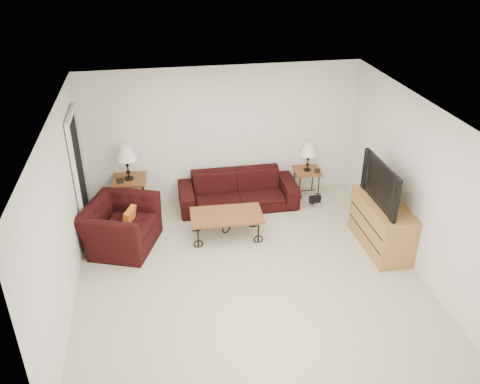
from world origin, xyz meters
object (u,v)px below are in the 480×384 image
object	(u,v)px
lamp_left	(127,163)
tv_stand	(382,225)
side_table_right	(306,182)
armchair	(120,226)
coffee_table	(227,225)
side_table_left	(131,195)
television	(387,183)
sofa	(238,190)
lamp_right	(308,157)
backpack	(313,194)

from	to	relation	value
lamp_left	tv_stand	bearing A→B (deg)	-25.46
side_table_right	armchair	distance (m)	3.62
lamp_left	coffee_table	world-z (taller)	lamp_left
side_table_left	tv_stand	xyz separation A→B (m)	(3.96, -1.89, 0.08)
armchair	television	world-z (taller)	television
sofa	lamp_left	distance (m)	2.04
side_table_right	lamp_left	size ratio (longest dim) A/B	0.83
side_table_right	lamp_right	size ratio (longest dim) A/B	1.00
tv_stand	backpack	xyz separation A→B (m)	(-0.66, 1.49, -0.19)
side_table_right	armchair	size ratio (longest dim) A/B	0.46
backpack	lamp_right	bearing A→B (deg)	67.56
sofa	armchair	world-z (taller)	armchair
side_table_left	television	distance (m)	4.45
side_table_right	side_table_left	bearing A→B (deg)	180.00
side_table_right	lamp_right	world-z (taller)	lamp_right
side_table_left	side_table_right	bearing A→B (deg)	0.00
side_table_left	coffee_table	bearing A→B (deg)	-37.21
lamp_left	coffee_table	distance (m)	2.10
lamp_right	tv_stand	size ratio (longest dim) A/B	0.40
tv_stand	television	world-z (taller)	television
tv_stand	coffee_table	bearing A→B (deg)	163.76
coffee_table	television	bearing A→B (deg)	-16.37
television	backpack	bearing A→B (deg)	-156.95
lamp_left	backpack	bearing A→B (deg)	-6.76
lamp_right	tv_stand	distance (m)	2.04
coffee_table	side_table_right	bearing A→B (deg)	34.55
side_table_left	lamp_right	xyz separation A→B (m)	(3.29, 0.00, 0.48)
sofa	side_table_right	xyz separation A→B (m)	(1.36, 0.18, -0.05)
side_table_right	coffee_table	xyz separation A→B (m)	(-1.73, -1.19, -0.04)
sofa	backpack	distance (m)	1.39
sofa	lamp_right	bearing A→B (deg)	7.56
armchair	backpack	bearing A→B (deg)	-57.42
backpack	side_table_left	bearing A→B (deg)	148.28
coffee_table	tv_stand	xyz separation A→B (m)	(2.40, -0.70, 0.18)
lamp_left	lamp_right	bearing A→B (deg)	0.00
side_table_right	lamp_right	distance (m)	0.53
side_table_right	armchair	world-z (taller)	armchair
side_table_left	backpack	xyz separation A→B (m)	(3.31, -0.39, -0.10)
armchair	tv_stand	distance (m)	4.17
lamp_left	armchair	distance (m)	1.28
side_table_left	coffee_table	world-z (taller)	side_table_left
tv_stand	backpack	world-z (taller)	tv_stand
television	backpack	xyz separation A→B (m)	(-0.64, 1.49, -0.93)
armchair	television	size ratio (longest dim) A/B	0.97
side_table_right	lamp_left	world-z (taller)	lamp_left
side_table_right	armchair	bearing A→B (deg)	-161.64
sofa	armchair	distance (m)	2.29
coffee_table	armchair	distance (m)	1.71
side_table_right	coffee_table	size ratio (longest dim) A/B	0.45
lamp_left	tv_stand	size ratio (longest dim) A/B	0.48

